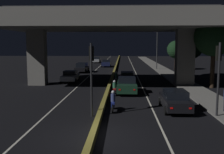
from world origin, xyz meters
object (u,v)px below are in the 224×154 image
at_px(car_black_lead, 175,100).
at_px(car_dark_blue_third_oncoming, 106,63).
at_px(car_black_second_oncoming, 82,67).
at_px(street_lamp, 155,44).
at_px(traffic_light_right_of_median, 218,67).
at_px(car_white_lead_oncoming, 70,76).
at_px(motorcycle_red_filtering_mid, 114,89).
at_px(car_dark_green_second, 127,85).
at_px(motorcycle_blue_filtering_near, 113,102).
at_px(traffic_light_left_of_median, 91,67).
at_px(car_dark_red_third, 127,78).
at_px(car_silver_fourth_oncoming, 97,60).
at_px(motorcycle_white_filtering_far, 116,78).

xyz_separation_m(car_black_lead, car_dark_blue_third_oncoming, (-7.35, 37.96, 0.01)).
bearing_deg(car_black_second_oncoming, car_black_lead, 24.02).
bearing_deg(car_black_lead, street_lamp, -4.01).
bearing_deg(street_lamp, traffic_light_right_of_median, -90.03).
relative_size(car_white_lead_oncoming, motorcycle_red_filtering_mid, 2.28).
xyz_separation_m(car_dark_green_second, motorcycle_blue_filtering_near, (-1.09, -7.12, -0.16)).
xyz_separation_m(traffic_light_left_of_median, car_dark_blue_third_oncoming, (-1.56, 39.70, -2.51)).
distance_m(car_dark_red_third, motorcycle_blue_filtering_near, 13.03).
height_order(car_dark_green_second, car_white_lead_oncoming, car_dark_green_second).
bearing_deg(car_silver_fourth_oncoming, motorcycle_blue_filtering_near, 6.85).
height_order(car_black_lead, car_black_second_oncoming, car_black_second_oncoming).
xyz_separation_m(car_white_lead_oncoming, car_black_second_oncoming, (-0.35, 11.82, 0.15)).
height_order(car_dark_red_third, car_silver_fourth_oncoming, car_dark_red_third).
relative_size(traffic_light_right_of_median, motorcycle_blue_filtering_near, 2.62).
bearing_deg(street_lamp, car_black_second_oncoming, -156.36).
xyz_separation_m(car_black_lead, car_silver_fourth_oncoming, (-10.79, 51.21, -0.02)).
height_order(traffic_light_right_of_median, car_silver_fourth_oncoming, traffic_light_right_of_median).
distance_m(traffic_light_right_of_median, car_black_lead, 3.88).
xyz_separation_m(traffic_light_right_of_median, car_dark_green_second, (-5.69, 8.49, -2.52)).
distance_m(car_white_lead_oncoming, motorcycle_red_filtering_mid, 10.51).
relative_size(car_dark_green_second, motorcycle_blue_filtering_near, 2.45).
bearing_deg(car_dark_green_second, car_dark_blue_third_oncoming, 7.76).
bearing_deg(car_white_lead_oncoming, traffic_light_right_of_median, 38.39).
relative_size(traffic_light_left_of_median, car_white_lead_oncoming, 1.20).
bearing_deg(motorcycle_blue_filtering_near, car_silver_fourth_oncoming, 7.23).
height_order(traffic_light_right_of_median, car_white_lead_oncoming, traffic_light_right_of_median).
distance_m(car_dark_blue_third_oncoming, motorcycle_blue_filtering_near, 38.44).
relative_size(traffic_light_right_of_median, car_white_lead_oncoming, 1.21).
bearing_deg(motorcycle_blue_filtering_near, car_dark_red_third, -5.05).
xyz_separation_m(car_black_lead, car_black_second_oncoming, (-10.81, 26.24, 0.09)).
xyz_separation_m(car_dark_blue_third_oncoming, motorcycle_blue_filtering_near, (2.91, -38.33, -0.14)).
bearing_deg(car_silver_fourth_oncoming, traffic_light_left_of_median, 5.22).
distance_m(traffic_light_right_of_median, street_lamp, 33.79).
xyz_separation_m(car_black_second_oncoming, motorcycle_blue_filtering_near, (6.38, -26.61, -0.23)).
distance_m(street_lamp, car_black_second_oncoming, 14.94).
distance_m(car_dark_red_third, motorcycle_red_filtering_mid, 6.99).
distance_m(car_dark_red_third, car_white_lead_oncoming, 7.45).
bearing_deg(car_dark_red_third, motorcycle_white_filtering_far, 70.92).
relative_size(street_lamp, motorcycle_white_filtering_far, 4.58).
height_order(car_white_lead_oncoming, car_black_second_oncoming, car_black_second_oncoming).
distance_m(car_white_lead_oncoming, motorcycle_blue_filtering_near, 15.97).
xyz_separation_m(street_lamp, car_dark_blue_third_oncoming, (-9.71, 5.95, -4.15)).
xyz_separation_m(street_lamp, car_silver_fourth_oncoming, (-13.15, 19.21, -4.17)).
bearing_deg(traffic_light_left_of_median, motorcycle_blue_filtering_near, 45.45).
bearing_deg(traffic_light_left_of_median, street_lamp, 76.43).
bearing_deg(motorcycle_white_filtering_far, car_black_lead, -156.30).
bearing_deg(car_silver_fourth_oncoming, traffic_light_right_of_median, 13.75).
relative_size(car_white_lead_oncoming, car_silver_fourth_oncoming, 0.92).
distance_m(traffic_light_left_of_median, motorcycle_red_filtering_mid, 8.04).
distance_m(motorcycle_blue_filtering_near, motorcycle_red_filtering_mid, 6.11).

